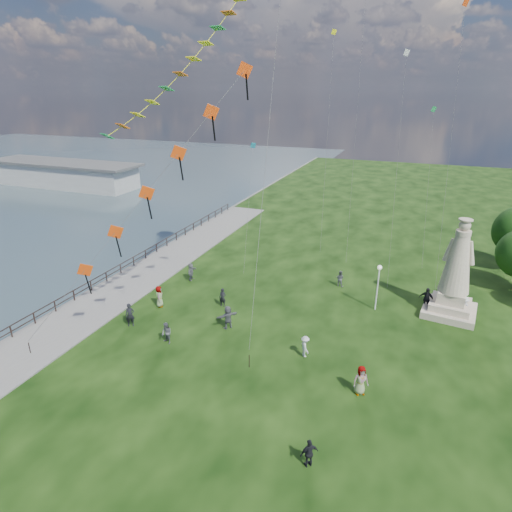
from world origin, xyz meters
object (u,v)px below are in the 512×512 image
at_px(pier_pavilion, 64,174).
at_px(person_6, 223,298).
at_px(person_7, 340,278).
at_px(person_9, 426,299).
at_px(person_8, 464,307).
at_px(statue, 455,280).
at_px(person_4, 361,380).
at_px(person_10, 159,296).
at_px(lamppost, 379,278).
at_px(person_0, 130,315).
at_px(person_1, 167,333).
at_px(person_11, 228,317).
at_px(person_5, 191,272).
at_px(person_2, 305,346).
at_px(person_3, 309,453).

relative_size(pier_pavilion, person_6, 19.48).
height_order(pier_pavilion, person_6, pier_pavilion).
relative_size(person_7, person_9, 0.77).
bearing_deg(person_8, statue, -141.39).
xyz_separation_m(person_4, person_10, (-16.64, 4.83, -0.02)).
height_order(lamppost, person_6, lamppost).
xyz_separation_m(person_0, person_1, (3.77, -1.03, -0.11)).
xyz_separation_m(person_1, person_7, (9.29, 13.47, -0.05)).
bearing_deg(person_8, person_4, -64.63).
xyz_separation_m(person_7, person_10, (-12.75, -9.08, 0.15)).
relative_size(statue, person_9, 4.01).
distance_m(person_10, person_11, 6.60).
distance_m(pier_pavilion, person_7, 60.90).
xyz_separation_m(person_1, person_6, (1.25, 6.27, -0.01)).
height_order(person_5, person_7, person_5).
height_order(pier_pavilion, person_8, pier_pavilion).
distance_m(person_2, person_8, 13.65).
xyz_separation_m(person_6, person_11, (1.81, -2.90, 0.12)).
bearing_deg(person_0, person_6, 15.34).
distance_m(person_9, person_11, 15.72).
bearing_deg(person_5, person_7, -81.11).
relative_size(person_4, person_8, 1.04).
bearing_deg(pier_pavilion, statue, -22.71).
bearing_deg(person_1, lamppost, 59.38).
height_order(person_3, person_8, person_8).
bearing_deg(person_11, lamppost, 164.25).
xyz_separation_m(statue, lamppost, (-5.44, -1.43, -0.15)).
distance_m(person_2, person_7, 11.50).
xyz_separation_m(person_2, person_6, (-8.00, 4.30, 0.03)).
bearing_deg(person_10, lamppost, -97.05).
height_order(person_0, person_1, person_0).
bearing_deg(person_2, person_7, -35.42).
xyz_separation_m(pier_pavilion, person_9, (62.66, -26.97, -0.88)).
bearing_deg(person_8, person_10, -110.63).
relative_size(person_3, person_8, 0.88).
bearing_deg(lamppost, person_5, -178.87).
relative_size(lamppost, person_11, 2.14).
relative_size(person_6, person_10, 0.87).
relative_size(person_4, person_5, 1.10).
height_order(statue, person_2, statue).
xyz_separation_m(person_1, person_3, (11.75, -6.46, -0.02)).
xyz_separation_m(person_0, person_7, (13.07, 12.44, -0.16)).
bearing_deg(pier_pavilion, person_5, -34.01).
bearing_deg(person_8, pier_pavilion, -150.34).
xyz_separation_m(lamppost, person_2, (-3.54, -8.18, -2.02)).
xyz_separation_m(pier_pavilion, person_0, (42.42, -37.51, -0.95)).
bearing_deg(person_5, person_0, 172.29).
bearing_deg(pier_pavilion, person_6, -34.22).
bearing_deg(pier_pavilion, person_8, -22.59).
height_order(person_5, person_8, person_8).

